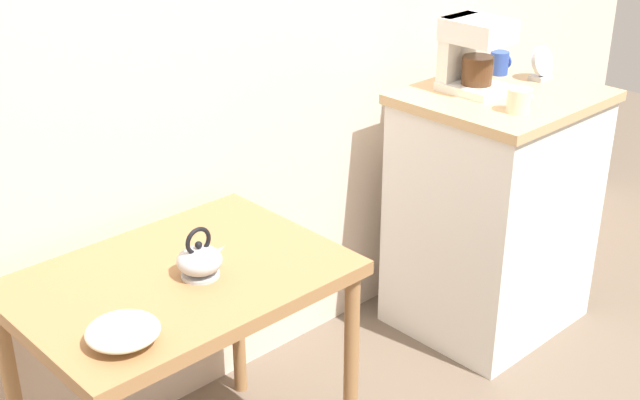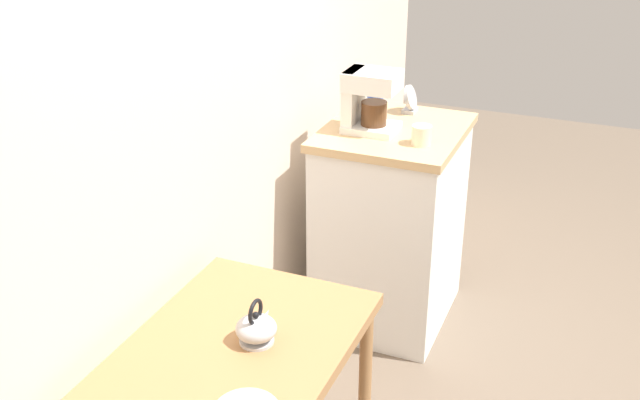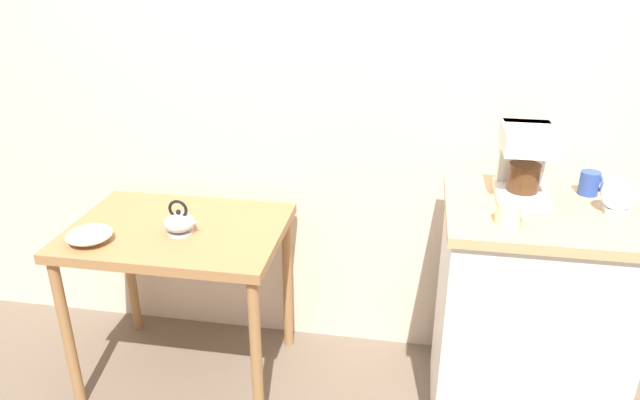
% 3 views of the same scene
% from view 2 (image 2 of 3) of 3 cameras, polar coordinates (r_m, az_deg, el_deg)
% --- Properties ---
extents(back_wall, '(4.40, 0.10, 2.80)m').
position_cam_2_polar(back_wall, '(2.73, -7.81, 11.15)').
color(back_wall, beige).
rests_on(back_wall, ground_plane).
extents(wooden_table, '(0.86, 0.62, 0.73)m').
position_cam_2_polar(wooden_table, '(2.33, -6.19, -12.54)').
color(wooden_table, '#9E7044').
rests_on(wooden_table, ground_plane).
extents(kitchen_counter, '(0.67, 0.58, 0.94)m').
position_cam_2_polar(kitchen_counter, '(3.49, 5.26, -1.87)').
color(kitchen_counter, white).
rests_on(kitchen_counter, ground_plane).
extents(teakettle, '(0.15, 0.12, 0.14)m').
position_cam_2_polar(teakettle, '(2.25, -4.76, -9.50)').
color(teakettle, '#B2B5BA').
rests_on(teakettle, wooden_table).
extents(coffee_maker, '(0.18, 0.22, 0.26)m').
position_cam_2_polar(coffee_maker, '(3.22, 3.54, 7.58)').
color(coffee_maker, white).
rests_on(coffee_maker, kitchen_counter).
extents(mug_blue, '(0.08, 0.07, 0.09)m').
position_cam_2_polar(mug_blue, '(3.49, 4.13, 7.27)').
color(mug_blue, '#2D4CAD').
rests_on(mug_blue, kitchen_counter).
extents(mug_small_cream, '(0.09, 0.08, 0.08)m').
position_cam_2_polar(mug_small_cream, '(3.12, 7.60, 4.83)').
color(mug_small_cream, beige).
rests_on(mug_small_cream, kitchen_counter).
extents(table_clock, '(0.12, 0.06, 0.13)m').
position_cam_2_polar(table_clock, '(3.49, 6.77, 7.39)').
color(table_clock, '#B2B5BA').
rests_on(table_clock, kitchen_counter).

